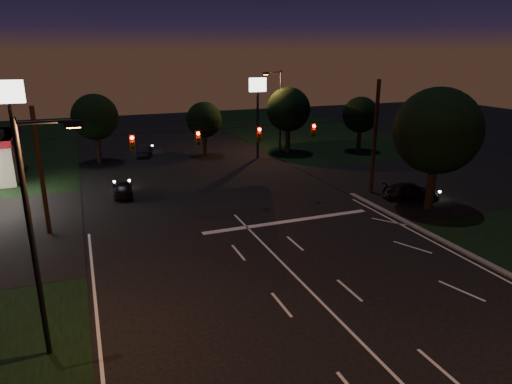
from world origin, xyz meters
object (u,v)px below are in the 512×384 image
tree_right_near (436,132)px  car_cross (411,191)px  utility_pole_right (370,193)px  car_oncoming_b (144,150)px  car_oncoming_a (123,189)px

tree_right_near → car_cross: tree_right_near is taller
utility_pole_right → car_cross: bearing=-52.1°
tree_right_near → car_cross: 5.57m
utility_pole_right → car_oncoming_b: utility_pole_right is taller
utility_pole_right → car_oncoming_b: size_ratio=2.40×
tree_right_near → utility_pole_right: bearing=107.5°
tree_right_near → car_oncoming_b: bearing=123.5°
car_oncoming_a → car_oncoming_b: car_oncoming_a is taller
car_oncoming_a → car_cross: car_oncoming_a is taller
car_cross → utility_pole_right: bearing=52.5°
tree_right_near → car_oncoming_a: tree_right_near is taller
utility_pole_right → car_oncoming_a: 19.91m
car_oncoming_b → car_cross: (17.14, -22.97, 0.01)m
utility_pole_right → tree_right_near: tree_right_near is taller
tree_right_near → car_oncoming_b: (-16.71, 25.28, -5.06)m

